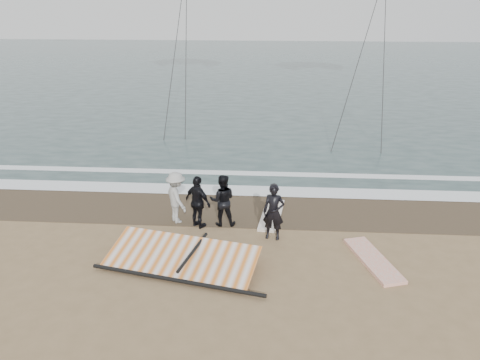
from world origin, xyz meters
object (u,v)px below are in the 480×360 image
(man_main, at_px, (274,212))
(board_white, at_px, (373,260))
(sail_rig, at_px, (180,257))
(board_cream, at_px, (272,215))

(man_main, relative_size, board_white, 0.73)
(sail_rig, bearing_deg, board_white, 5.01)
(board_white, bearing_deg, board_cream, 120.32)
(man_main, bearing_deg, board_white, -12.31)
(man_main, height_order, board_white, man_main)
(man_main, distance_m, sail_rig, 2.91)
(sail_rig, bearing_deg, board_cream, 51.17)
(man_main, bearing_deg, board_cream, 101.73)
(man_main, height_order, sail_rig, man_main)
(man_main, relative_size, sail_rig, 0.38)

